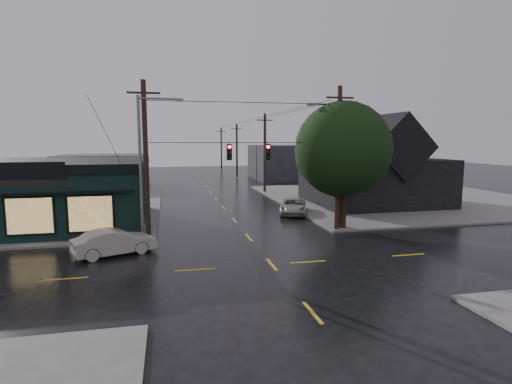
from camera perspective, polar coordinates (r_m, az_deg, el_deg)
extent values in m
plane|color=black|center=(21.21, 2.27, -10.31)|extent=(160.00, 160.00, 0.00)
cube|color=#63605C|center=(42.68, -32.71, -2.36)|extent=(28.00, 28.00, 0.15)
cube|color=#63605C|center=(47.31, 19.77, -0.77)|extent=(28.00, 28.00, 0.15)
cube|color=black|center=(34.23, -29.09, -0.58)|extent=(16.00, 12.00, 4.20)
cube|color=black|center=(34.02, -29.35, 3.43)|extent=(16.30, 12.30, 0.60)
cube|color=black|center=(41.93, 16.31, 1.57)|extent=(12.00, 11.00, 4.50)
cylinder|color=black|center=(29.53, 12.14, -1.03)|extent=(0.70, 0.70, 4.10)
sphere|color=black|center=(29.23, 12.33, 5.96)|extent=(6.87, 6.87, 6.87)
cylinder|color=black|center=(26.54, -1.28, 7.08)|extent=(13.00, 0.04, 0.04)
cube|color=#302823|center=(60.32, -20.95, 2.89)|extent=(12.00, 10.00, 4.40)
cube|color=#27262C|center=(68.02, 5.63, 4.31)|extent=(14.00, 12.00, 5.60)
imported|color=#B3AC9D|center=(24.03, -19.54, -6.77)|extent=(4.78, 3.15, 1.49)
imported|color=#A7A79A|center=(35.28, 5.33, -2.04)|extent=(3.62, 5.31, 1.35)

